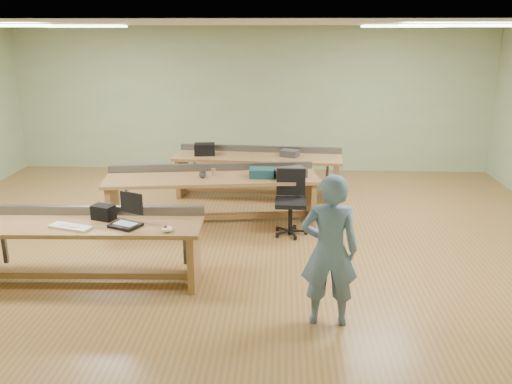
% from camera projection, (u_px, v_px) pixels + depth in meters
% --- Properties ---
extents(floor, '(10.00, 10.00, 0.00)m').
position_uv_depth(floor, '(236.00, 237.00, 7.97)').
color(floor, '#9F693C').
rests_on(floor, ground).
extents(ceiling, '(10.00, 10.00, 0.00)m').
position_uv_depth(ceiling, '(233.00, 24.00, 7.10)').
color(ceiling, silver).
rests_on(ceiling, wall_back).
extents(wall_back, '(10.00, 0.04, 3.00)m').
position_uv_depth(wall_back, '(251.00, 100.00, 11.36)').
color(wall_back, '#A0B88B').
rests_on(wall_back, floor).
extents(wall_front, '(10.00, 0.04, 3.00)m').
position_uv_depth(wall_front, '(182.00, 248.00, 3.71)').
color(wall_front, '#A0B88B').
rests_on(wall_front, floor).
extents(fluor_panels, '(6.20, 3.50, 0.03)m').
position_uv_depth(fluor_panels, '(233.00, 26.00, 7.11)').
color(fluor_panels, white).
rests_on(fluor_panels, ceiling).
extents(workbench_front, '(2.80, 0.84, 0.86)m').
position_uv_depth(workbench_front, '(86.00, 238.00, 6.42)').
color(workbench_front, '#B1814A').
rests_on(workbench_front, floor).
extents(workbench_mid, '(3.35, 1.30, 0.86)m').
position_uv_depth(workbench_mid, '(212.00, 187.00, 8.43)').
color(workbench_mid, '#B1814A').
rests_on(workbench_mid, floor).
extents(workbench_back, '(3.04, 1.01, 0.86)m').
position_uv_depth(workbench_back, '(258.00, 166.00, 9.78)').
color(workbench_back, '#B1814A').
rests_on(workbench_back, floor).
extents(person, '(0.59, 0.39, 1.61)m').
position_uv_depth(person, '(329.00, 251.00, 5.43)').
color(person, slate).
rests_on(person, floor).
extents(laptop_base, '(0.40, 0.38, 0.04)m').
position_uv_depth(laptop_base, '(125.00, 225.00, 6.23)').
color(laptop_base, black).
rests_on(laptop_base, workbench_front).
extents(laptop_screen, '(0.30, 0.15, 0.25)m').
position_uv_depth(laptop_screen, '(131.00, 203.00, 6.27)').
color(laptop_screen, black).
rests_on(laptop_screen, laptop_base).
extents(keyboard, '(0.53, 0.31, 0.03)m').
position_uv_depth(keyboard, '(70.00, 227.00, 6.18)').
color(keyboard, white).
rests_on(keyboard, workbench_front).
extents(trackball_mouse, '(0.16, 0.18, 0.06)m').
position_uv_depth(trackball_mouse, '(167.00, 229.00, 6.08)').
color(trackball_mouse, white).
rests_on(trackball_mouse, workbench_front).
extents(camera_bag, '(0.30, 0.24, 0.18)m').
position_uv_depth(camera_bag, '(103.00, 212.00, 6.45)').
color(camera_bag, black).
rests_on(camera_bag, workbench_front).
extents(task_chair, '(0.52, 0.52, 0.95)m').
position_uv_depth(task_chair, '(290.00, 211.00, 8.01)').
color(task_chair, black).
rests_on(task_chair, floor).
extents(parts_bin_teal, '(0.38, 0.29, 0.13)m').
position_uv_depth(parts_bin_teal, '(262.00, 173.00, 8.31)').
color(parts_bin_teal, '#153F47').
rests_on(parts_bin_teal, workbench_mid).
extents(parts_bin_grey, '(0.56, 0.46, 0.13)m').
position_uv_depth(parts_bin_grey, '(289.00, 172.00, 8.33)').
color(parts_bin_grey, '#353537').
rests_on(parts_bin_grey, workbench_mid).
extents(mug, '(0.14, 0.14, 0.09)m').
position_uv_depth(mug, '(203.00, 175.00, 8.26)').
color(mug, '#353537').
rests_on(mug, workbench_mid).
extents(drinks_can, '(0.07, 0.07, 0.12)m').
position_uv_depth(drinks_can, '(213.00, 172.00, 8.38)').
color(drinks_can, '#B6B6BB').
rests_on(drinks_can, workbench_mid).
extents(storage_box_back, '(0.39, 0.30, 0.21)m').
position_uv_depth(storage_box_back, '(205.00, 149.00, 9.74)').
color(storage_box_back, black).
rests_on(storage_box_back, workbench_back).
extents(tray_back, '(0.36, 0.32, 0.12)m').
position_uv_depth(tray_back, '(290.00, 153.00, 9.63)').
color(tray_back, '#353537').
rests_on(tray_back, workbench_back).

